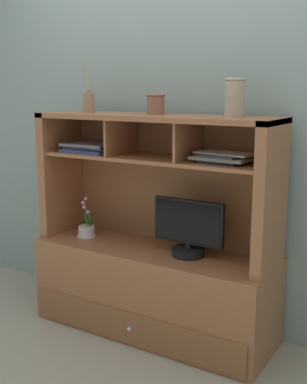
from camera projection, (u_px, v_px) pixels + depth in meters
The scene contains 10 objects.
floor_plane at pixel (154, 330), 3.11m from camera, with size 6.00×6.00×0.02m, color #A19983.
back_wall at pixel (177, 101), 3.05m from camera, with size 6.00×0.02×2.80m, color gray.
media_console at pixel (154, 268), 3.03m from camera, with size 1.49×0.53×1.33m.
tv_monitor at pixel (188, 231), 2.83m from camera, with size 0.43×0.19×0.33m.
potted_orchid at pixel (87, 229), 3.22m from camera, with size 0.12×0.12×0.27m.
magazine_stack_left at pixel (224, 157), 2.67m from camera, with size 0.34×0.26×0.05m.
magazine_stack_centre at pixel (92, 147), 3.11m from camera, with size 0.37×0.27×0.05m.
diffuser_bottle at pixel (89, 102), 3.08m from camera, with size 0.07×0.07×0.30m.
ceramic_vase at pixel (235, 97), 2.59m from camera, with size 0.11×0.11×0.20m.
accent_vase at pixel (156, 104), 2.84m from camera, with size 0.11×0.11×0.12m.
Camera 1 is at (1.50, -2.44, 1.48)m, focal length 46.41 mm.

